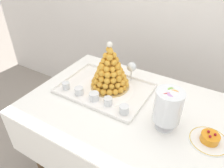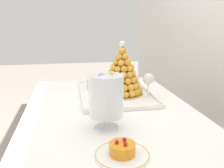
# 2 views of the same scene
# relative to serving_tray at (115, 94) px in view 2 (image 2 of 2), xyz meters

# --- Properties ---
(buffet_table) EXTENTS (1.33, 0.88, 0.80)m
(buffet_table) POSITION_rel_serving_tray_xyz_m (0.25, -0.07, -0.12)
(buffet_table) COLOR brown
(buffet_table) RESTS_ON ground_plane
(serving_tray) EXTENTS (0.59, 0.43, 0.02)m
(serving_tray) POSITION_rel_serving_tray_xyz_m (0.00, 0.00, 0.00)
(serving_tray) COLOR white
(serving_tray) RESTS_ON buffet_table
(croquembouche) EXTENTS (0.27, 0.27, 0.33)m
(croquembouche) POSITION_rel_serving_tray_xyz_m (0.02, 0.04, 0.13)
(croquembouche) COLOR tan
(croquembouche) RESTS_ON serving_tray
(dessert_cup_left) EXTENTS (0.05, 0.05, 0.05)m
(dessert_cup_left) POSITION_rel_serving_tray_xyz_m (-0.22, -0.13, 0.02)
(dessert_cup_left) COLOR silver
(dessert_cup_left) RESTS_ON serving_tray
(dessert_cup_mid_left) EXTENTS (0.06, 0.06, 0.05)m
(dessert_cup_mid_left) POSITION_rel_serving_tray_xyz_m (-0.11, -0.13, 0.02)
(dessert_cup_mid_left) COLOR silver
(dessert_cup_mid_left) RESTS_ON serving_tray
(dessert_cup_centre) EXTENTS (0.06, 0.06, 0.05)m
(dessert_cup_centre) POSITION_rel_serving_tray_xyz_m (0.01, -0.13, 0.03)
(dessert_cup_centre) COLOR silver
(dessert_cup_centre) RESTS_ON serving_tray
(dessert_cup_mid_right) EXTENTS (0.05, 0.05, 0.05)m
(dessert_cup_mid_right) POSITION_rel_serving_tray_xyz_m (0.11, -0.13, 0.03)
(dessert_cup_mid_right) COLOR silver
(dessert_cup_mid_right) RESTS_ON serving_tray
(dessert_cup_right) EXTENTS (0.06, 0.06, 0.05)m
(dessert_cup_right) POSITION_rel_serving_tray_xyz_m (0.22, -0.14, 0.03)
(dessert_cup_right) COLOR silver
(dessert_cup_right) RESTS_ON serving_tray
(macaron_goblet) EXTENTS (0.15, 0.14, 0.25)m
(macaron_goblet) POSITION_rel_serving_tray_xyz_m (0.46, -0.12, 0.14)
(macaron_goblet) COLOR white
(macaron_goblet) RESTS_ON buffet_table
(fruit_tart_plate) EXTENTS (0.20, 0.20, 0.06)m
(fruit_tart_plate) POSITION_rel_serving_tray_xyz_m (0.69, -0.11, 0.01)
(fruit_tart_plate) COLOR white
(fruit_tart_plate) RESTS_ON buffet_table
(wine_glass) EXTENTS (0.07, 0.07, 0.15)m
(wine_glass) POSITION_rel_serving_tray_xyz_m (0.11, 0.18, 0.11)
(wine_glass) COLOR silver
(wine_glass) RESTS_ON buffet_table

